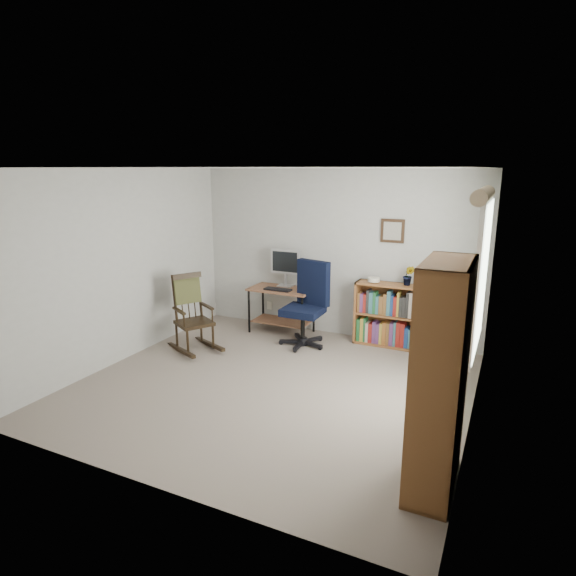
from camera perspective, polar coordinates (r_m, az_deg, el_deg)
The scene contains 18 objects.
floor at distance 5.58m, azimuth -1.79°, elevation -11.43°, with size 4.20×4.00×0.00m, color gray.
ceiling at distance 5.04m, azimuth -2.00°, elevation 14.04°, with size 4.20×4.00×0.00m, color silver.
wall_back at distance 6.98m, azimuth 5.62°, elevation 4.06°, with size 4.20×0.00×2.40m, color #B1B1AD.
wall_front at distance 3.59m, azimuth -16.66°, elevation -6.02°, with size 4.20×0.00×2.40m, color #B1B1AD.
wall_left at distance 6.40m, azimuth -18.90°, elevation 2.46°, with size 0.00×4.00×2.40m, color #B1B1AD.
wall_right at distance 4.64m, azimuth 21.86°, elevation -1.94°, with size 0.00×4.00×2.40m, color #B1B1AD.
window at distance 4.89m, azimuth 21.85°, elevation 1.25°, with size 0.12×1.20×1.50m, color white, non-canonical shape.
desk at distance 7.18m, azimuth -0.77°, elevation -2.67°, with size 0.94×0.52×0.68m, color brown, non-canonical shape.
monitor at distance 7.16m, azimuth -0.30°, elevation 2.37°, with size 0.46×0.16×0.56m, color silver, non-canonical shape.
keyboard at distance 6.99m, azimuth -1.22°, elevation -0.17°, with size 0.40×0.15×0.03m, color black.
office_chair at distance 6.58m, azimuth 1.78°, elevation -1.92°, with size 0.65×0.65×1.19m, color black, non-canonical shape.
rocking_chair at distance 6.55m, azimuth -11.10°, elevation -2.88°, with size 0.54×0.91×1.05m, color black, non-canonical shape.
low_bookshelf at distance 6.77m, azimuth 11.48°, elevation -3.10°, with size 0.83×0.28×0.88m, color brown, non-canonical shape.
tall_bookshelf at distance 3.77m, azimuth 17.54°, elevation -10.28°, with size 0.33×0.78×1.77m, color brown, non-canonical shape.
plant_stand at distance 5.74m, azimuth 18.79°, elevation -6.75°, with size 0.24×0.24×0.87m, color black, non-canonical shape.
spider_plant at distance 5.46m, azimuth 19.69°, elevation 4.18°, with size 1.69×1.88×1.46m, color #325D20.
potted_plant_small at distance 6.59m, azimuth 14.06°, elevation 0.76°, with size 0.13×0.24×0.11m, color #325D20.
framed_picture at distance 6.67m, azimuth 12.26°, elevation 6.62°, with size 0.32×0.04×0.32m, color black, non-canonical shape.
Camera 1 is at (2.30, -4.49, 2.39)m, focal length 30.00 mm.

